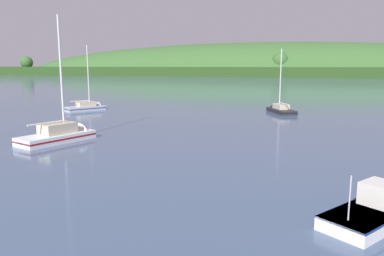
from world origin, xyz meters
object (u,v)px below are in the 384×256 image
object	(u,v)px
sailboat_far_left	(90,108)
fishing_boat_moored	(375,214)
sailboat_near_mooring	(65,137)
sailboat_outer_reach	(279,111)

from	to	relation	value
sailboat_far_left	fishing_boat_moored	world-z (taller)	sailboat_far_left
sailboat_near_mooring	sailboat_far_left	xyz separation A→B (m)	(-9.78, 20.45, -0.06)
sailboat_near_mooring	sailboat_outer_reach	world-z (taller)	sailboat_near_mooring
sailboat_outer_reach	fishing_boat_moored	distance (m)	36.90
sailboat_near_mooring	sailboat_far_left	distance (m)	22.67
sailboat_outer_reach	fishing_boat_moored	world-z (taller)	sailboat_outer_reach
sailboat_outer_reach	fishing_boat_moored	bearing A→B (deg)	163.06
sailboat_far_left	fishing_boat_moored	bearing A→B (deg)	-100.05
sailboat_far_left	sailboat_outer_reach	distance (m)	27.37
sailboat_far_left	sailboat_outer_reach	size ratio (longest dim) A/B	1.06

